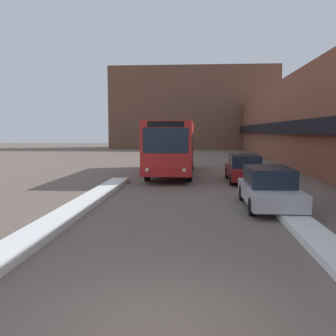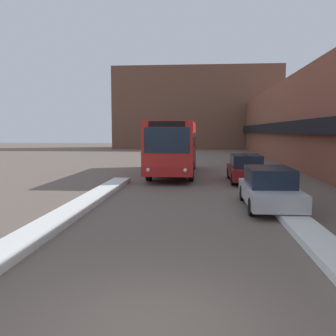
# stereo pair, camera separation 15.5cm
# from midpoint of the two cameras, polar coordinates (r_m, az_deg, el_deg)

# --- Properties ---
(ground_plane) EXTENTS (160.00, 160.00, 0.00)m
(ground_plane) POSITION_cam_midpoint_polar(r_m,az_deg,el_deg) (5.82, -1.94, -23.03)
(ground_plane) COLOR #66564C
(building_row_right) EXTENTS (5.50, 60.00, 7.05)m
(building_row_right) POSITION_cam_midpoint_polar(r_m,az_deg,el_deg) (30.54, 22.97, 6.58)
(building_row_right) COLOR brown
(building_row_right) RESTS_ON ground_plane
(building_backdrop_far) EXTENTS (26.00, 8.00, 12.66)m
(building_backdrop_far) POSITION_cam_midpoint_polar(r_m,az_deg,el_deg) (61.06, 4.46, 8.97)
(building_backdrop_far) COLOR brown
(building_backdrop_far) RESTS_ON ground_plane
(snow_bank_left) EXTENTS (0.90, 17.14, 0.23)m
(snow_bank_left) POSITION_cam_midpoint_polar(r_m,az_deg,el_deg) (12.64, -14.76, -6.76)
(snow_bank_left) COLOR silver
(snow_bank_left) RESTS_ON ground_plane
(snow_bank_right) EXTENTS (0.90, 14.79, 0.20)m
(snow_bank_right) POSITION_cam_midpoint_polar(r_m,az_deg,el_deg) (12.88, 18.36, -6.69)
(snow_bank_right) COLOR silver
(snow_bank_right) RESTS_ON ground_plane
(city_bus) EXTENTS (2.65, 10.71, 3.32)m
(city_bus) POSITION_cam_midpoint_polar(r_m,az_deg,el_deg) (24.03, 1.13, 3.32)
(city_bus) COLOR red
(city_bus) RESTS_ON ground_plane
(parked_car_front) EXTENTS (1.80, 4.44, 1.47)m
(parked_car_front) POSITION_cam_midpoint_polar(r_m,az_deg,el_deg) (14.13, 15.46, -2.94)
(parked_car_front) COLOR #B7B7BC
(parked_car_front) RESTS_ON ground_plane
(parked_car_back) EXTENTS (1.81, 4.65, 1.48)m
(parked_car_back) POSITION_cam_midpoint_polar(r_m,az_deg,el_deg) (21.13, 11.98, -0.04)
(parked_car_back) COLOR maroon
(parked_car_back) RESTS_ON ground_plane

